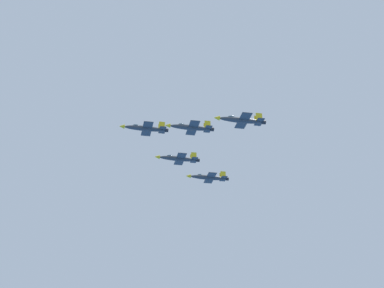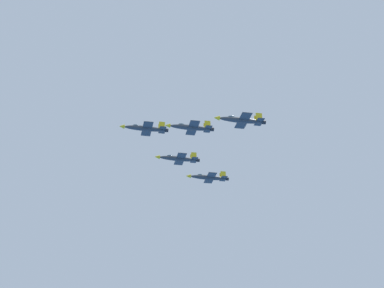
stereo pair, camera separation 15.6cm
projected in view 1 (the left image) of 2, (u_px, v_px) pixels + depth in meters
The scene contains 5 objects.
jet_lead at pixel (145, 128), 198.21m from camera, with size 14.74×12.20×3.57m.
jet_left_wingman at pixel (191, 127), 188.32m from camera, with size 14.15×11.70×3.43m.
jet_right_wingman at pixel (178, 158), 208.61m from camera, with size 14.26×11.90×3.47m.
jet_left_outer at pixel (241, 120), 179.45m from camera, with size 14.45×12.03×3.51m.
jet_right_outer at pixel (208, 177), 220.62m from camera, with size 14.53×11.99×3.52m.
Camera 1 is at (93.94, -142.61, 73.97)m, focal length 53.90 mm.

